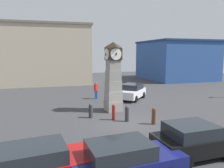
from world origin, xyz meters
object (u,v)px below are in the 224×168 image
object	(u,v)px
car_silver_hatch	(131,91)
pedestrian_near_bench	(96,89)
bollard_mid_row	(114,112)
clock_tower	(113,78)
bench	(127,86)
car_by_building	(194,139)
bollard_near_tower	(91,111)
car_near_tower	(125,160)
bollard_end_row	(154,116)
car_navy_sedan	(40,164)
bollard_far_row	(127,113)

from	to	relation	value
car_silver_hatch	pedestrian_near_bench	size ratio (longest dim) A/B	2.41
bollard_mid_row	car_silver_hatch	bearing A→B (deg)	53.78
car_silver_hatch	pedestrian_near_bench	xyz separation A→B (m)	(-3.38, 1.41, 0.20)
clock_tower	car_silver_hatch	xyz separation A→B (m)	(3.48, 3.64, -1.92)
bollard_mid_row	bench	xyz separation A→B (m)	(6.20, 10.90, -0.05)
car_by_building	car_silver_hatch	world-z (taller)	car_silver_hatch
clock_tower	car_silver_hatch	size ratio (longest dim) A/B	1.35
bollard_near_tower	pedestrian_near_bench	bearing A→B (deg)	69.26
car_near_tower	car_by_building	size ratio (longest dim) A/B	1.09
car_near_tower	car_silver_hatch	xyz separation A→B (m)	(6.75, 13.03, 0.03)
bollard_near_tower	bollard_mid_row	world-z (taller)	bollard_mid_row
clock_tower	bollard_end_row	distance (m)	4.88
bollard_end_row	car_navy_sedan	bearing A→B (deg)	-149.90
bollard_near_tower	bollard_end_row	world-z (taller)	bollard_end_row
bollard_end_row	car_near_tower	size ratio (longest dim) A/B	0.27
bollard_mid_row	pedestrian_near_bench	bearing A→B (deg)	82.23
bollard_mid_row	car_silver_hatch	world-z (taller)	car_silver_hatch
bollard_end_row	bench	xyz separation A→B (m)	(4.06, 12.76, -0.06)
bollard_near_tower	bench	distance (m)	12.39
car_by_building	bollard_mid_row	bearing A→B (deg)	102.41
clock_tower	bench	xyz separation A→B (m)	(5.29, 8.55, -2.19)
car_near_tower	car_by_building	distance (m)	3.82
car_navy_sedan	car_near_tower	size ratio (longest dim) A/B	0.96
bollard_far_row	car_navy_sedan	world-z (taller)	car_navy_sedan
clock_tower	car_navy_sedan	world-z (taller)	clock_tower
clock_tower	bollard_near_tower	size ratio (longest dim) A/B	5.33
bollard_far_row	car_navy_sedan	xyz separation A→B (m)	(-6.08, -5.54, 0.19)
bollard_near_tower	bollard_end_row	distance (m)	4.60
car_near_tower	car_silver_hatch	size ratio (longest dim) A/B	1.03
bollard_near_tower	bollard_mid_row	distance (m)	1.76
bollard_far_row	car_near_tower	bearing A→B (deg)	-115.92
bollard_far_row	car_navy_sedan	distance (m)	8.23
pedestrian_near_bench	car_navy_sedan	bearing A→B (deg)	-115.00
clock_tower	bench	bearing A→B (deg)	58.25
pedestrian_near_bench	car_silver_hatch	bearing A→B (deg)	-22.68
bollard_near_tower	car_silver_hatch	world-z (taller)	car_silver_hatch
car_near_tower	pedestrian_near_bench	distance (m)	14.83
bollard_far_row	car_navy_sedan	size ratio (longest dim) A/B	0.27
bollard_mid_row	bench	bearing A→B (deg)	60.37
clock_tower	car_silver_hatch	bearing A→B (deg)	46.31
bollard_mid_row	pedestrian_near_bench	xyz separation A→B (m)	(1.01, 7.41, 0.42)
bench	pedestrian_near_bench	bearing A→B (deg)	-146.04
bollard_far_row	car_by_building	bearing A→B (deg)	-83.35
car_near_tower	car_by_building	bearing A→B (deg)	8.69
bollard_mid_row	bollard_far_row	world-z (taller)	bollard_mid_row
car_by_building	car_near_tower	bearing A→B (deg)	-171.31
bollard_far_row	pedestrian_near_bench	distance (m)	8.07
bollard_mid_row	car_silver_hatch	distance (m)	7.43
bollard_far_row	clock_tower	bearing A→B (deg)	86.79
car_navy_sedan	car_silver_hatch	bearing A→B (deg)	51.43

